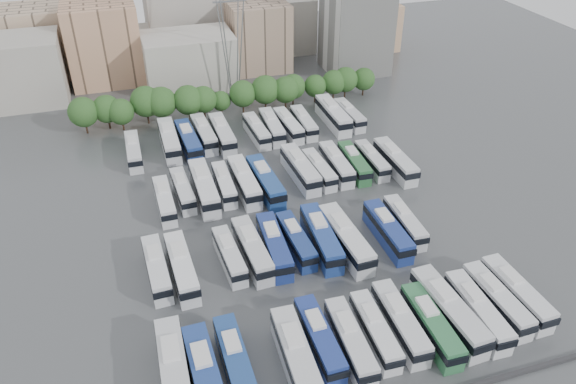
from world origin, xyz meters
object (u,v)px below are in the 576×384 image
object	(u,v)px
bus_r3_s13	(349,115)
bus_r1_s7	(321,237)
electricity_pylon	(230,13)
bus_r2_s9	(319,169)
bus_r2_s5	(244,181)
bus_r3_s2	(169,140)
bus_r0_s1	(206,378)
bus_r0_s5	(319,339)
bus_r2_s3	(204,187)
bus_r0_s13	(516,293)
bus_r2_s13	(395,161)
bus_r1_s0	(157,268)
bus_r3_s5	(222,134)
bus_r0_s10	(448,311)
bus_r2_s10	(336,164)
bus_r3_s3	(188,140)
bus_r0_s9	(431,325)
bus_r0_s8	(400,322)
bus_r1_s8	(346,238)
bus_r3_s9	(288,125)
bus_r3_s8	(272,126)
bus_r0_s7	(375,330)
bus_r0_s6	(350,341)
bus_r0_s2	(236,362)
bus_r0_s12	(497,300)
bus_r2_s8	(300,169)
bus_r0_s11	(477,311)
bus_r0_s0	(174,372)
bus_r3_s4	(204,134)
bus_r2_s12	(372,160)
bus_r0_s4	(297,358)
bus_r2_s2	(183,190)
bus_r1_s4	(252,249)
bus_r1_s5	(274,246)
bus_r1_s3	(230,255)
bus_r2_s11	(354,162)
bus_r1_s1	(182,267)
bus_r1_s6	(296,240)
bus_r3_s0	(134,151)
apartment_tower	(357,17)
bus_r2_s1	(165,200)
bus_r2_s6	(265,181)
bus_r3_s12	(333,115)
bus_r1_s11	(405,222)

from	to	relation	value
bus_r3_s13	bus_r1_s7	bearing A→B (deg)	-119.96
electricity_pylon	bus_r2_s9	distance (m)	41.54
bus_r2_s5	bus_r3_s2	world-z (taller)	bus_r3_s2
bus_r0_s1	bus_r0_s5	bearing A→B (deg)	5.61
bus_r0_s1	bus_r2_s3	world-z (taller)	bus_r2_s3
bus_r0_s13	bus_r2_s13	distance (m)	34.32
bus_r1_s0	bus_r2_s3	world-z (taller)	bus_r2_s3
bus_r3_s5	bus_r0_s10	bearing A→B (deg)	-73.84
bus_r2_s10	bus_r3_s3	world-z (taller)	bus_r3_s3
bus_r1_s7	bus_r0_s9	bearing A→B (deg)	-68.39
bus_r0_s8	bus_r2_s10	size ratio (longest dim) A/B	1.00
bus_r1_s8	bus_r3_s9	bearing A→B (deg)	82.45
bus_r3_s8	bus_r0_s7	bearing A→B (deg)	-91.46
bus_r0_s6	bus_r2_s13	world-z (taller)	bus_r2_s13
bus_r0_s1	bus_r3_s2	xyz separation A→B (m)	(3.39, 54.99, 0.02)
bus_r0_s2	bus_r2_s9	bearing A→B (deg)	57.09
bus_r0_s12	bus_r2_s8	distance (m)	39.28
bus_r0_s11	bus_r2_s10	xyz separation A→B (m)	(-3.26, 37.88, -0.02)
bus_r0_s0	bus_r3_s4	world-z (taller)	bus_r0_s0
bus_r3_s4	bus_r2_s12	bearing A→B (deg)	-37.68
bus_r0_s9	bus_r3_s2	size ratio (longest dim) A/B	0.90
bus_r0_s6	bus_r2_s9	world-z (taller)	bus_r0_s6
bus_r0_s4	bus_r1_s0	bearing A→B (deg)	125.17
bus_r2_s2	bus_r0_s13	bearing A→B (deg)	-47.64
bus_r1_s4	bus_r3_s8	world-z (taller)	bus_r1_s4
bus_r1_s5	bus_r3_s5	distance (m)	35.30
bus_r0_s7	bus_r1_s0	size ratio (longest dim) A/B	0.96
electricity_pylon	bus_r1_s3	world-z (taller)	electricity_pylon
bus_r0_s4	bus_r0_s8	distance (m)	13.48
bus_r0_s6	bus_r0_s8	bearing A→B (deg)	10.07
bus_r0_s1	bus_r2_s11	world-z (taller)	bus_r0_s1
bus_r1_s1	bus_r2_s10	xyz separation A→B (m)	(29.64, 19.21, -0.08)
bus_r2_s8	bus_r3_s5	bearing A→B (deg)	118.38
bus_r1_s6	bus_r3_s4	world-z (taller)	bus_r3_s4
bus_r3_s0	bus_r0_s10	bearing A→B (deg)	-57.24
bus_r1_s0	electricity_pylon	bearing A→B (deg)	65.14
electricity_pylon	bus_r1_s4	distance (m)	58.62
bus_r2_s2	bus_r2_s5	size ratio (longest dim) A/B	0.85
bus_r0_s2	bus_r0_s12	xyz separation A→B (m)	(33.00, -0.32, -0.03)
bus_r0_s1	bus_r0_s12	distance (m)	36.52
bus_r1_s8	bus_r2_s3	bearing A→B (deg)	128.26
apartment_tower	bus_r0_s6	distance (m)	90.49
bus_r2_s1	bus_r2_s6	world-z (taller)	bus_r2_s6
bus_r2_s10	bus_r3_s12	world-z (taller)	bus_r3_s12
bus_r1_s11	bus_r2_s6	xyz separation A→B (m)	(-16.80, 16.62, 0.32)
apartment_tower	bus_r1_s0	world-z (taller)	apartment_tower
bus_r1_s11	bus_r2_s5	world-z (taller)	bus_r2_s5
bus_r1_s0	bus_r2_s5	bearing A→B (deg)	44.94
apartment_tower	bus_r0_s4	xyz separation A→B (m)	(-42.26, -83.07, -10.97)
bus_r3_s0	bus_r3_s13	world-z (taller)	bus_r3_s0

